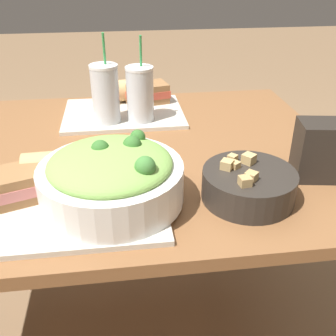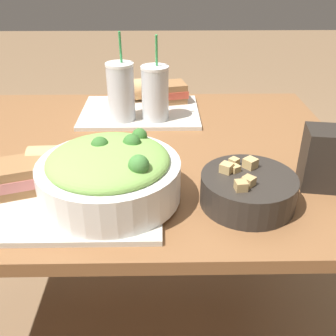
{
  "view_description": "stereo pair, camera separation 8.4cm",
  "coord_description": "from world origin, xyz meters",
  "px_view_note": "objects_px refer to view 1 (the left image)",
  "views": [
    {
      "loc": [
        0.08,
        -0.94,
        1.23
      ],
      "look_at": [
        0.18,
        -0.21,
        0.81
      ],
      "focal_mm": 42.0,
      "sensor_mm": 36.0,
      "label": 1
    },
    {
      "loc": [
        0.17,
        -0.95,
        1.23
      ],
      "look_at": [
        0.18,
        -0.21,
        0.81
      ],
      "focal_mm": 42.0,
      "sensor_mm": 36.0,
      "label": 2
    }
  ],
  "objects_px": {
    "sandwich_far": "(146,93)",
    "napkin_folded": "(93,152)",
    "salad_bowl": "(112,176)",
    "sandwich_near": "(28,183)",
    "drink_cup_dark": "(106,96)",
    "drink_cup_red": "(140,96)",
    "soup_bowl": "(248,184)",
    "chip_bag": "(321,150)",
    "baguette_near": "(56,167)",
    "baguette_far": "(118,91)"
  },
  "relations": [
    {
      "from": "baguette_far",
      "to": "napkin_folded",
      "type": "xyz_separation_m",
      "value": [
        -0.08,
        -0.35,
        -0.05
      ]
    },
    {
      "from": "drink_cup_red",
      "to": "chip_bag",
      "type": "relative_size",
      "value": 1.83
    },
    {
      "from": "chip_bag",
      "to": "napkin_folded",
      "type": "relative_size",
      "value": 0.78
    },
    {
      "from": "salad_bowl",
      "to": "drink_cup_red",
      "type": "relative_size",
      "value": 1.17
    },
    {
      "from": "sandwich_near",
      "to": "sandwich_far",
      "type": "height_order",
      "value": "same"
    },
    {
      "from": "drink_cup_dark",
      "to": "napkin_folded",
      "type": "xyz_separation_m",
      "value": [
        -0.04,
        -0.18,
        -0.09
      ]
    },
    {
      "from": "baguette_near",
      "to": "drink_cup_red",
      "type": "xyz_separation_m",
      "value": [
        0.21,
        0.34,
        0.04
      ]
    },
    {
      "from": "baguette_far",
      "to": "sandwich_near",
      "type": "bearing_deg",
      "value": 151.61
    },
    {
      "from": "salad_bowl",
      "to": "sandwich_far",
      "type": "xyz_separation_m",
      "value": [
        0.12,
        0.58,
        -0.02
      ]
    },
    {
      "from": "drink_cup_dark",
      "to": "soup_bowl",
      "type": "bearing_deg",
      "value": -56.15
    },
    {
      "from": "salad_bowl",
      "to": "baguette_far",
      "type": "height_order",
      "value": "salad_bowl"
    },
    {
      "from": "salad_bowl",
      "to": "soup_bowl",
      "type": "bearing_deg",
      "value": -2.78
    },
    {
      "from": "chip_bag",
      "to": "baguette_far",
      "type": "bearing_deg",
      "value": 138.4
    },
    {
      "from": "chip_bag",
      "to": "drink_cup_red",
      "type": "bearing_deg",
      "value": 144.88
    },
    {
      "from": "soup_bowl",
      "to": "sandwich_near",
      "type": "relative_size",
      "value": 1.19
    },
    {
      "from": "sandwich_near",
      "to": "drink_cup_red",
      "type": "distance_m",
      "value": 0.47
    },
    {
      "from": "salad_bowl",
      "to": "baguette_far",
      "type": "xyz_separation_m",
      "value": [
        0.03,
        0.6,
        -0.02
      ]
    },
    {
      "from": "sandwich_far",
      "to": "drink_cup_red",
      "type": "relative_size",
      "value": 0.63
    },
    {
      "from": "sandwich_near",
      "to": "drink_cup_dark",
      "type": "distance_m",
      "value": 0.43
    },
    {
      "from": "baguette_far",
      "to": "drink_cup_dark",
      "type": "xyz_separation_m",
      "value": [
        -0.04,
        -0.17,
        0.04
      ]
    },
    {
      "from": "soup_bowl",
      "to": "drink_cup_dark",
      "type": "bearing_deg",
      "value": 123.85
    },
    {
      "from": "salad_bowl",
      "to": "drink_cup_red",
      "type": "height_order",
      "value": "drink_cup_red"
    },
    {
      "from": "baguette_near",
      "to": "sandwich_far",
      "type": "height_order",
      "value": "baguette_near"
    },
    {
      "from": "salad_bowl",
      "to": "sandwich_near",
      "type": "xyz_separation_m",
      "value": [
        -0.17,
        0.04,
        -0.02
      ]
    },
    {
      "from": "soup_bowl",
      "to": "sandwich_near",
      "type": "height_order",
      "value": "soup_bowl"
    },
    {
      "from": "drink_cup_dark",
      "to": "drink_cup_red",
      "type": "height_order",
      "value": "drink_cup_dark"
    },
    {
      "from": "soup_bowl",
      "to": "chip_bag",
      "type": "xyz_separation_m",
      "value": [
        0.19,
        0.07,
        0.03
      ]
    },
    {
      "from": "drink_cup_dark",
      "to": "chip_bag",
      "type": "relative_size",
      "value": 1.9
    },
    {
      "from": "sandwich_near",
      "to": "baguette_far",
      "type": "relative_size",
      "value": 1.51
    },
    {
      "from": "sandwich_near",
      "to": "baguette_far",
      "type": "height_order",
      "value": "baguette_far"
    },
    {
      "from": "baguette_near",
      "to": "sandwich_near",
      "type": "bearing_deg",
      "value": 132.22
    },
    {
      "from": "salad_bowl",
      "to": "soup_bowl",
      "type": "height_order",
      "value": "salad_bowl"
    },
    {
      "from": "soup_bowl",
      "to": "salad_bowl",
      "type": "bearing_deg",
      "value": 177.22
    },
    {
      "from": "salad_bowl",
      "to": "napkin_folded",
      "type": "distance_m",
      "value": 0.26
    },
    {
      "from": "baguette_near",
      "to": "drink_cup_red",
      "type": "relative_size",
      "value": 0.55
    },
    {
      "from": "sandwich_far",
      "to": "napkin_folded",
      "type": "bearing_deg",
      "value": -129.61
    },
    {
      "from": "sandwich_far",
      "to": "chip_bag",
      "type": "distance_m",
      "value": 0.63
    },
    {
      "from": "chip_bag",
      "to": "napkin_folded",
      "type": "bearing_deg",
      "value": 168.97
    },
    {
      "from": "baguette_near",
      "to": "baguette_far",
      "type": "bearing_deg",
      "value": -18.76
    },
    {
      "from": "sandwich_far",
      "to": "drink_cup_dark",
      "type": "xyz_separation_m",
      "value": [
        -0.13,
        -0.15,
        0.05
      ]
    },
    {
      "from": "salad_bowl",
      "to": "chip_bag",
      "type": "height_order",
      "value": "salad_bowl"
    },
    {
      "from": "salad_bowl",
      "to": "drink_cup_dark",
      "type": "relative_size",
      "value": 1.13
    },
    {
      "from": "baguette_near",
      "to": "drink_cup_red",
      "type": "distance_m",
      "value": 0.4
    },
    {
      "from": "sandwich_near",
      "to": "chip_bag",
      "type": "bearing_deg",
      "value": -17.31
    },
    {
      "from": "drink_cup_dark",
      "to": "napkin_folded",
      "type": "relative_size",
      "value": 1.49
    },
    {
      "from": "sandwich_near",
      "to": "napkin_folded",
      "type": "distance_m",
      "value": 0.25
    },
    {
      "from": "sandwich_far",
      "to": "drink_cup_red",
      "type": "height_order",
      "value": "drink_cup_red"
    },
    {
      "from": "sandwich_near",
      "to": "baguette_near",
      "type": "bearing_deg",
      "value": 26.09
    },
    {
      "from": "chip_bag",
      "to": "napkin_folded",
      "type": "xyz_separation_m",
      "value": [
        -0.52,
        0.19,
        -0.07
      ]
    },
    {
      "from": "drink_cup_dark",
      "to": "chip_bag",
      "type": "bearing_deg",
      "value": -37.68
    }
  ]
}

